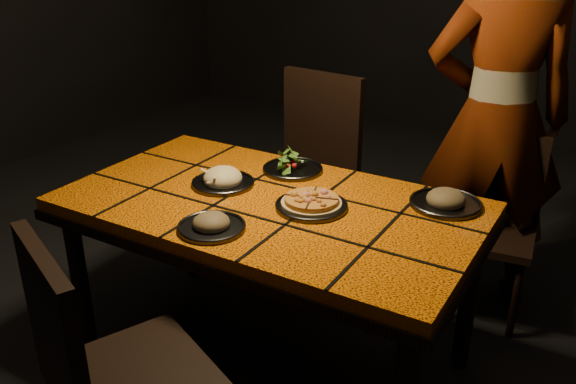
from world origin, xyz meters
The scene contains 10 objects.
dining_table centered at (0.00, 0.00, 0.67)m, with size 1.62×0.92×0.75m.
chair_near centered at (-0.03, -0.87, 0.56)m, with size 0.58×0.58×0.97m.
chair_far_left centered at (-0.27, 0.81, 0.60)m, with size 0.52×0.52×1.04m.
chair_far_right centered at (0.68, 0.89, 0.49)m, with size 0.43×0.43×0.86m.
diner centered at (0.62, 0.97, 0.92)m, with size 0.67×0.44×1.83m, color brown.
plate_pizza centered at (0.17, 0.02, 0.77)m, with size 0.29×0.29×0.04m.
plate_pasta centered at (-0.25, 0.03, 0.77)m, with size 0.26×0.26×0.08m.
plate_salad centered at (-0.08, 0.31, 0.78)m, with size 0.26×0.26×0.07m.
plate_mushroom_a centered at (-0.05, -0.31, 0.77)m, with size 0.24×0.24×0.08m.
plate_mushroom_b centered at (0.60, 0.30, 0.77)m, with size 0.27×0.27×0.09m.
Camera 1 is at (1.16, -1.81, 1.74)m, focal length 38.00 mm.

